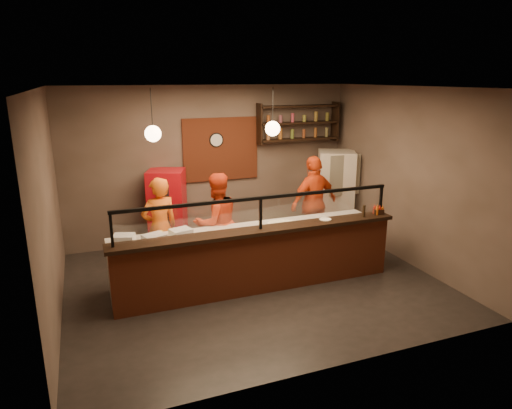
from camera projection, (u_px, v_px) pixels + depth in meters
name	position (u px, v px, depth m)	size (l,w,h in m)	color
floor	(254.00, 283.00, 7.69)	(6.00, 6.00, 0.00)	black
ceiling	(254.00, 87.00, 6.82)	(6.00, 6.00, 0.00)	#3C322E
wall_back	(212.00, 164.00, 9.50)	(6.00, 6.00, 0.00)	brown
wall_left	(48.00, 210.00, 6.22)	(5.00, 5.00, 0.00)	brown
wall_right	(408.00, 177.00, 8.28)	(5.00, 5.00, 0.00)	brown
wall_front	(334.00, 242.00, 5.00)	(6.00, 6.00, 0.00)	brown
brick_patch	(221.00, 149.00, 9.46)	(1.60, 0.04, 1.30)	brown
service_counter	(260.00, 262.00, 7.28)	(4.60, 0.25, 1.00)	brown
counter_ledge	(261.00, 231.00, 7.14)	(4.70, 0.37, 0.06)	black
worktop_cabinet	(250.00, 255.00, 7.75)	(4.60, 0.75, 0.85)	gray
worktop	(250.00, 230.00, 7.63)	(4.60, 0.75, 0.05)	silver
sneeze_guard	(261.00, 210.00, 7.05)	(4.50, 0.05, 0.52)	white
wall_shelving	(298.00, 123.00, 9.78)	(1.84, 0.28, 0.85)	black
wall_clock	(216.00, 140.00, 9.36)	(0.30, 0.30, 0.04)	black
pendant_left	(153.00, 134.00, 6.66)	(0.24, 0.24, 0.77)	black
pendant_right	(273.00, 128.00, 7.31)	(0.24, 0.24, 0.77)	black
cook_left	(160.00, 227.00, 7.77)	(0.64, 0.42, 1.75)	orange
cook_mid	(217.00, 222.00, 8.02)	(0.86, 0.67, 1.76)	red
cook_right	(314.00, 203.00, 8.99)	(1.11, 0.46, 1.89)	#DE4314
fridge	(335.00, 192.00, 9.99)	(0.76, 0.71, 1.82)	beige
red_cooler	(168.00, 210.00, 9.05)	(0.69, 0.63, 1.61)	#B50C15
pizza_dough	(283.00, 225.00, 7.82)	(0.56, 0.56, 0.01)	white
prep_tub_a	(181.00, 234.00, 7.15)	(0.31, 0.25, 0.16)	silver
prep_tub_b	(124.00, 240.00, 6.89)	(0.31, 0.25, 0.15)	white
prep_tub_c	(154.00, 240.00, 6.89)	(0.32, 0.26, 0.16)	silver
rolling_pin	(153.00, 235.00, 7.21)	(0.07, 0.07, 0.38)	yellow
condiment_caddy	(378.00, 211.00, 7.89)	(0.16, 0.13, 0.09)	black
pepper_mill	(364.00, 211.00, 7.70)	(0.04, 0.04, 0.20)	black
small_plate	(325.00, 219.00, 7.58)	(0.20, 0.20, 0.01)	white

